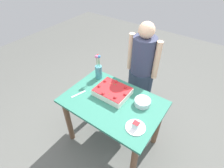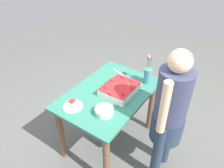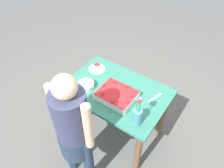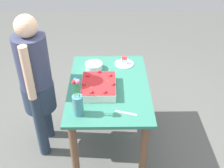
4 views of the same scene
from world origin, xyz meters
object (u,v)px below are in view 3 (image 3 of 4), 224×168
object	(u,v)px
serving_plate_with_slice	(97,68)
fruit_bowl	(86,85)
sheet_cake	(117,95)
flower_vase	(137,115)
person_standing	(73,129)
cake_knife	(155,98)

from	to	relation	value
serving_plate_with_slice	fruit_bowl	world-z (taller)	serving_plate_with_slice
sheet_cake	serving_plate_with_slice	distance (m)	0.53
serving_plate_with_slice	flower_vase	world-z (taller)	flower_vase
sheet_cake	person_standing	size ratio (longest dim) A/B	0.26
person_standing	serving_plate_with_slice	bearing A→B (deg)	24.71
sheet_cake	cake_knife	distance (m)	0.41
sheet_cake	flower_vase	distance (m)	0.38
serving_plate_with_slice	cake_knife	size ratio (longest dim) A/B	1.07
serving_plate_with_slice	person_standing	size ratio (longest dim) A/B	0.14
serving_plate_with_slice	fruit_bowl	distance (m)	0.33
sheet_cake	flower_vase	world-z (taller)	flower_vase
serving_plate_with_slice	sheet_cake	bearing A→B (deg)	150.76
sheet_cake	cake_knife	world-z (taller)	sheet_cake
flower_vase	person_standing	size ratio (longest dim) A/B	0.24
cake_knife	sheet_cake	bearing A→B (deg)	142.73
sheet_cake	serving_plate_with_slice	world-z (taller)	sheet_cake
sheet_cake	fruit_bowl	xyz separation A→B (m)	(0.37, 0.06, -0.01)
sheet_cake	flower_vase	size ratio (longest dim) A/B	1.11
flower_vase	sheet_cake	bearing A→B (deg)	-25.47
serving_plate_with_slice	flower_vase	size ratio (longest dim) A/B	0.58
serving_plate_with_slice	fruit_bowl	size ratio (longest dim) A/B	1.12
serving_plate_with_slice	cake_knife	distance (m)	0.80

